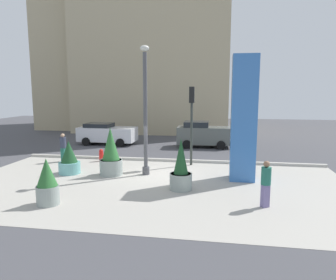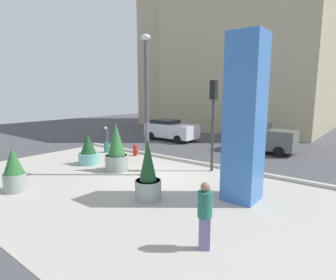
{
  "view_description": "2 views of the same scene",
  "coord_description": "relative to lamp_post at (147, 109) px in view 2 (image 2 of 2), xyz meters",
  "views": [
    {
      "loc": [
        3.09,
        -15.68,
        4.27
      ],
      "look_at": [
        0.6,
        -0.68,
        1.91
      ],
      "focal_mm": 34.46,
      "sensor_mm": 36.0,
      "label": 1
    },
    {
      "loc": [
        7.94,
        -9.42,
        3.84
      ],
      "look_at": [
        1.04,
        -0.63,
        1.94
      ],
      "focal_mm": 29.41,
      "sensor_mm": 36.0,
      "label": 2
    }
  ],
  "objects": [
    {
      "name": "ground_plane",
      "position": [
        0.64,
        4.08,
        -3.12
      ],
      "size": [
        60.0,
        60.0,
        0.0
      ],
      "primitive_type": "plane",
      "color": "#47474C"
    },
    {
      "name": "fire_hydrant",
      "position": [
        -3.38,
        2.58,
        -2.75
      ],
      "size": [
        0.36,
        0.26,
        0.75
      ],
      "color": "red",
      "rests_on": "ground_plane"
    },
    {
      "name": "highrise_across_street",
      "position": [
        -3.35,
        20.87,
        8.03
      ],
      "size": [
        15.42,
        13.42,
        22.3
      ],
      "primitive_type": "cube",
      "color": "tan",
      "rests_on": "ground_plane"
    },
    {
      "name": "car_curb_west",
      "position": [
        -5.23,
        8.61,
        -2.25
      ],
      "size": [
        4.57,
        2.22,
        1.67
      ],
      "color": "silver",
      "rests_on": "ground_plane"
    },
    {
      "name": "art_pillar_blue",
      "position": [
        4.76,
        -0.12,
        -0.18
      ],
      "size": [
        1.17,
        1.17,
        5.88
      ],
      "primitive_type": "cube",
      "color": "#3870BC",
      "rests_on": "ground_plane"
    },
    {
      "name": "curb_strip",
      "position": [
        0.64,
        3.2,
        -3.04
      ],
      "size": [
        18.0,
        0.24,
        0.16
      ],
      "primitive_type": "cube",
      "color": "#B7B2A8",
      "rests_on": "ground_plane"
    },
    {
      "name": "car_intersection",
      "position": [
        2.43,
        8.56,
        -2.15
      ],
      "size": [
        4.06,
        2.01,
        1.93
      ],
      "color": "#565B56",
      "rests_on": "ground_plane"
    },
    {
      "name": "pedestrian_on_sidewalk",
      "position": [
        -5.58,
        2.1,
        -2.16
      ],
      "size": [
        0.46,
        0.46,
        1.72
      ],
      "color": "#236656",
      "rests_on": "ground_plane"
    },
    {
      "name": "lamp_post",
      "position": [
        0.0,
        0.0,
        0.0
      ],
      "size": [
        0.44,
        0.44,
        6.41
      ],
      "color": "#4C4C51",
      "rests_on": "ground_plane"
    },
    {
      "name": "potted_plant_by_pillar",
      "position": [
        -1.71,
        -0.39,
        -2.07
      ],
      "size": [
        1.15,
        1.15,
        2.44
      ],
      "color": "gray",
      "rests_on": "ground_plane"
    },
    {
      "name": "potted_plant_near_left",
      "position": [
        -3.94,
        -0.46,
        -2.38
      ],
      "size": [
        1.1,
        1.1,
        1.71
      ],
      "color": "#6BB2B2",
      "rests_on": "ground_plane"
    },
    {
      "name": "potted_plant_mid_plaza",
      "position": [
        2.07,
        -2.23,
        -2.23
      ],
      "size": [
        0.97,
        0.97,
        2.26
      ],
      "color": "gray",
      "rests_on": "ground_plane"
    },
    {
      "name": "traffic_light_far_side",
      "position": [
        2.08,
        2.49,
        -0.1
      ],
      "size": [
        0.28,
        0.42,
        4.46
      ],
      "color": "#333833",
      "rests_on": "ground_plane"
    },
    {
      "name": "potted_plant_near_right",
      "position": [
        -2.62,
        -4.87,
        -2.29
      ],
      "size": [
        0.84,
        0.84,
        1.78
      ],
      "color": "gray",
      "rests_on": "ground_plane"
    },
    {
      "name": "pedestrian_by_curb",
      "position": [
        5.39,
        -3.82,
        -2.15
      ],
      "size": [
        0.5,
        0.5,
        1.74
      ],
      "color": "slate",
      "rests_on": "ground_plane"
    },
    {
      "name": "plaza_pavement",
      "position": [
        0.64,
        -1.92,
        -3.12
      ],
      "size": [
        18.0,
        10.0,
        0.02
      ],
      "primitive_type": "cube",
      "color": "#ADA89E",
      "rests_on": "ground_plane"
    }
  ]
}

